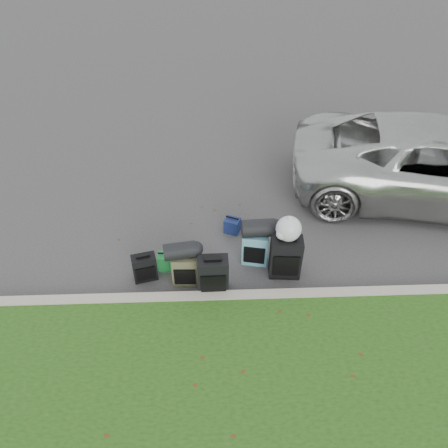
{
  "coord_description": "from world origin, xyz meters",
  "views": [
    {
      "loc": [
        -0.3,
        -5.39,
        5.3
      ],
      "look_at": [
        -0.1,
        0.2,
        0.55
      ],
      "focal_mm": 35.0,
      "sensor_mm": 36.0,
      "label": 1
    }
  ],
  "objects_px": {
    "suitcase_olive": "(185,269)",
    "suitcase_teal": "(255,248)",
    "suitcase_large_black_right": "(286,257)",
    "suv": "(437,163)",
    "tote_navy": "(232,225)",
    "suitcase_large_black_left": "(213,275)",
    "tote_green": "(166,261)",
    "suitcase_small_black": "(145,268)"
  },
  "relations": [
    {
      "from": "suitcase_large_black_left",
      "to": "tote_green",
      "type": "distance_m",
      "value": 0.95
    },
    {
      "from": "suitcase_large_black_right",
      "to": "tote_green",
      "type": "xyz_separation_m",
      "value": [
        -1.94,
        0.19,
        -0.22
      ]
    },
    {
      "from": "suv",
      "to": "tote_navy",
      "type": "xyz_separation_m",
      "value": [
        -3.99,
        -0.99,
        -0.62
      ]
    },
    {
      "from": "suitcase_small_black",
      "to": "suitcase_large_black_right",
      "type": "relative_size",
      "value": 0.64
    },
    {
      "from": "suv",
      "to": "suitcase_olive",
      "type": "bearing_deg",
      "value": 125.79
    },
    {
      "from": "suv",
      "to": "suitcase_small_black",
      "type": "xyz_separation_m",
      "value": [
        -5.46,
        -2.09,
        -0.53
      ]
    },
    {
      "from": "suitcase_large_black_left",
      "to": "suitcase_teal",
      "type": "bearing_deg",
      "value": 40.36
    },
    {
      "from": "suitcase_large_black_left",
      "to": "suitcase_olive",
      "type": "height_order",
      "value": "suitcase_large_black_left"
    },
    {
      "from": "suitcase_olive",
      "to": "suitcase_large_black_right",
      "type": "distance_m",
      "value": 1.61
    },
    {
      "from": "suv",
      "to": "tote_green",
      "type": "distance_m",
      "value": 5.5
    },
    {
      "from": "suitcase_small_black",
      "to": "suitcase_olive",
      "type": "relative_size",
      "value": 0.85
    },
    {
      "from": "tote_green",
      "to": "suitcase_olive",
      "type": "bearing_deg",
      "value": -40.16
    },
    {
      "from": "tote_navy",
      "to": "suitcase_olive",
      "type": "bearing_deg",
      "value": -100.79
    },
    {
      "from": "suv",
      "to": "suitcase_olive",
      "type": "distance_m",
      "value": 5.3
    },
    {
      "from": "suitcase_large_black_right",
      "to": "suitcase_large_black_left",
      "type": "bearing_deg",
      "value": -160.64
    },
    {
      "from": "suitcase_small_black",
      "to": "tote_navy",
      "type": "distance_m",
      "value": 1.83
    },
    {
      "from": "suitcase_small_black",
      "to": "suitcase_large_black_right",
      "type": "height_order",
      "value": "suitcase_large_black_right"
    },
    {
      "from": "suv",
      "to": "suitcase_olive",
      "type": "relative_size",
      "value": 9.83
    },
    {
      "from": "suitcase_large_black_left",
      "to": "suitcase_large_black_right",
      "type": "relative_size",
      "value": 0.9
    },
    {
      "from": "suitcase_large_black_left",
      "to": "tote_green",
      "type": "xyz_separation_m",
      "value": [
        -0.77,
        0.52,
        -0.19
      ]
    },
    {
      "from": "suv",
      "to": "suitcase_teal",
      "type": "relative_size",
      "value": 9.21
    },
    {
      "from": "suitcase_small_black",
      "to": "tote_green",
      "type": "relative_size",
      "value": 1.59
    },
    {
      "from": "suitcase_small_black",
      "to": "suitcase_teal",
      "type": "relative_size",
      "value": 0.79
    },
    {
      "from": "suv",
      "to": "suitcase_large_black_right",
      "type": "xyz_separation_m",
      "value": [
        -3.2,
        -2.07,
        -0.39
      ]
    },
    {
      "from": "tote_navy",
      "to": "suitcase_teal",
      "type": "bearing_deg",
      "value": -43.27
    },
    {
      "from": "suitcase_small_black",
      "to": "tote_green",
      "type": "xyz_separation_m",
      "value": [
        0.32,
        0.21,
        -0.09
      ]
    },
    {
      "from": "suitcase_small_black",
      "to": "suitcase_teal",
      "type": "bearing_deg",
      "value": -3.86
    },
    {
      "from": "suitcase_olive",
      "to": "suitcase_large_black_left",
      "type": "bearing_deg",
      "value": -23.14
    },
    {
      "from": "suv",
      "to": "tote_navy",
      "type": "bearing_deg",
      "value": 115.18
    },
    {
      "from": "tote_green",
      "to": "suitcase_small_black",
      "type": "bearing_deg",
      "value": -143.86
    },
    {
      "from": "suv",
      "to": "tote_green",
      "type": "height_order",
      "value": "suv"
    },
    {
      "from": "suv",
      "to": "suitcase_large_black_right",
      "type": "height_order",
      "value": "suv"
    },
    {
      "from": "suitcase_olive",
      "to": "suitcase_large_black_right",
      "type": "xyz_separation_m",
      "value": [
        1.6,
        0.12,
        0.09
      ]
    },
    {
      "from": "suitcase_olive",
      "to": "suitcase_large_black_right",
      "type": "bearing_deg",
      "value": 6.13
    },
    {
      "from": "tote_navy",
      "to": "tote_green",
      "type": "bearing_deg",
      "value": -119.03
    },
    {
      "from": "suitcase_olive",
      "to": "suitcase_teal",
      "type": "relative_size",
      "value": 0.94
    },
    {
      "from": "suitcase_small_black",
      "to": "tote_navy",
      "type": "height_order",
      "value": "suitcase_small_black"
    },
    {
      "from": "suitcase_large_black_right",
      "to": "suitcase_olive",
      "type": "bearing_deg",
      "value": -171.89
    },
    {
      "from": "suitcase_teal",
      "to": "suitcase_large_black_left",
      "type": "bearing_deg",
      "value": -127.71
    },
    {
      "from": "suitcase_small_black",
      "to": "suitcase_large_black_left",
      "type": "bearing_deg",
      "value": -29.4
    },
    {
      "from": "suitcase_large_black_left",
      "to": "tote_navy",
      "type": "bearing_deg",
      "value": 74.41
    },
    {
      "from": "suv",
      "to": "suitcase_teal",
      "type": "distance_m",
      "value": 4.08
    }
  ]
}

